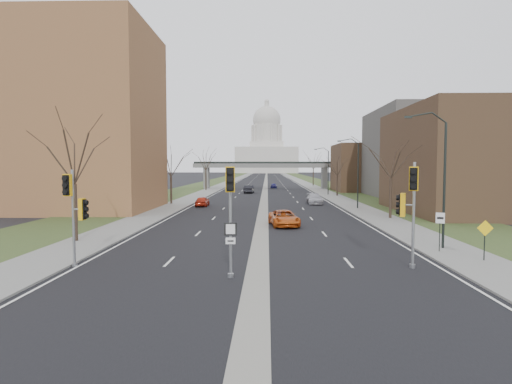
{
  "coord_description": "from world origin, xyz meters",
  "views": [
    {
      "loc": [
        0.49,
        -21.53,
        5.37
      ],
      "look_at": [
        -0.29,
        8.01,
        3.58
      ],
      "focal_mm": 30.0,
      "sensor_mm": 36.0,
      "label": 1
    }
  ],
  "objects_px": {
    "speed_limit_sign": "(440,225)",
    "car_right_near": "(284,218)",
    "car_left_near": "(202,201)",
    "car_left_far": "(249,189)",
    "car_right_mid": "(314,199)",
    "car_right_far": "(274,186)",
    "signal_pole_right": "(409,199)",
    "signal_pole_median": "(230,201)",
    "warning_sign": "(485,234)",
    "signal_pole_left": "(75,204)"
  },
  "relations": [
    {
      "from": "signal_pole_left",
      "to": "signal_pole_median",
      "type": "xyz_separation_m",
      "value": [
        8.38,
        -2.1,
        0.35
      ]
    },
    {
      "from": "speed_limit_sign",
      "to": "car_left_near",
      "type": "height_order",
      "value": "speed_limit_sign"
    },
    {
      "from": "speed_limit_sign",
      "to": "car_left_far",
      "type": "bearing_deg",
      "value": 124.76
    },
    {
      "from": "signal_pole_median",
      "to": "signal_pole_right",
      "type": "xyz_separation_m",
      "value": [
        9.13,
        2.35,
        -0.09
      ]
    },
    {
      "from": "car_left_near",
      "to": "car_right_far",
      "type": "height_order",
      "value": "car_left_near"
    },
    {
      "from": "speed_limit_sign",
      "to": "car_right_near",
      "type": "distance_m",
      "value": 14.99
    },
    {
      "from": "signal_pole_right",
      "to": "car_left_far",
      "type": "xyz_separation_m",
      "value": [
        -10.99,
        62.57,
        -2.87
      ]
    },
    {
      "from": "signal_pole_median",
      "to": "signal_pole_right",
      "type": "height_order",
      "value": "signal_pole_right"
    },
    {
      "from": "speed_limit_sign",
      "to": "car_left_far",
      "type": "relative_size",
      "value": 0.5
    },
    {
      "from": "speed_limit_sign",
      "to": "car_left_far",
      "type": "height_order",
      "value": "speed_limit_sign"
    },
    {
      "from": "car_left_far",
      "to": "car_right_near",
      "type": "xyz_separation_m",
      "value": [
        5.11,
        -46.67,
        -0.09
      ]
    },
    {
      "from": "signal_pole_right",
      "to": "warning_sign",
      "type": "distance_m",
      "value": 5.39
    },
    {
      "from": "car_left_near",
      "to": "signal_pole_left",
      "type": "bearing_deg",
      "value": 87.5
    },
    {
      "from": "signal_pole_left",
      "to": "car_right_far",
      "type": "height_order",
      "value": "signal_pole_left"
    },
    {
      "from": "car_left_near",
      "to": "warning_sign",
      "type": "bearing_deg",
      "value": 122.1
    },
    {
      "from": "car_left_near",
      "to": "car_left_far",
      "type": "xyz_separation_m",
      "value": [
        5.1,
        28.05,
        0.12
      ]
    },
    {
      "from": "speed_limit_sign",
      "to": "signal_pole_median",
      "type": "bearing_deg",
      "value": -131.53
    },
    {
      "from": "car_right_far",
      "to": "speed_limit_sign",
      "type": "bearing_deg",
      "value": -79.35
    },
    {
      "from": "signal_pole_right",
      "to": "speed_limit_sign",
      "type": "xyz_separation_m",
      "value": [
        3.23,
        4.04,
        -1.89
      ]
    },
    {
      "from": "car_left_near",
      "to": "car_left_far",
      "type": "distance_m",
      "value": 28.52
    },
    {
      "from": "warning_sign",
      "to": "car_right_near",
      "type": "distance_m",
      "value": 17.84
    },
    {
      "from": "signal_pole_left",
      "to": "signal_pole_right",
      "type": "distance_m",
      "value": 17.51
    },
    {
      "from": "speed_limit_sign",
      "to": "warning_sign",
      "type": "bearing_deg",
      "value": -37.78
    },
    {
      "from": "signal_pole_right",
      "to": "car_right_near",
      "type": "xyz_separation_m",
      "value": [
        -5.88,
        15.9,
        -2.95
      ]
    },
    {
      "from": "car_right_near",
      "to": "car_right_mid",
      "type": "relative_size",
      "value": 1.02
    },
    {
      "from": "car_left_far",
      "to": "car_right_near",
      "type": "distance_m",
      "value": 46.95
    },
    {
      "from": "speed_limit_sign",
      "to": "car_right_near",
      "type": "relative_size",
      "value": 0.47
    },
    {
      "from": "signal_pole_median",
      "to": "speed_limit_sign",
      "type": "xyz_separation_m",
      "value": [
        12.35,
        6.39,
        -1.98
      ]
    },
    {
      "from": "warning_sign",
      "to": "car_right_mid",
      "type": "height_order",
      "value": "warning_sign"
    },
    {
      "from": "signal_pole_left",
      "to": "car_left_near",
      "type": "relative_size",
      "value": 1.32
    },
    {
      "from": "speed_limit_sign",
      "to": "warning_sign",
      "type": "distance_m",
      "value": 2.89
    },
    {
      "from": "signal_pole_median",
      "to": "car_right_mid",
      "type": "bearing_deg",
      "value": 74.2
    },
    {
      "from": "speed_limit_sign",
      "to": "signal_pole_right",
      "type": "bearing_deg",
      "value": -107.51
    },
    {
      "from": "signal_pole_left",
      "to": "signal_pole_median",
      "type": "height_order",
      "value": "signal_pole_median"
    },
    {
      "from": "car_left_near",
      "to": "car_right_near",
      "type": "xyz_separation_m",
      "value": [
        10.21,
        -18.61,
        0.04
      ]
    },
    {
      "from": "car_right_mid",
      "to": "car_right_near",
      "type": "bearing_deg",
      "value": -103.35
    },
    {
      "from": "car_right_mid",
      "to": "car_right_far",
      "type": "height_order",
      "value": "car_right_mid"
    },
    {
      "from": "signal_pole_median",
      "to": "speed_limit_sign",
      "type": "distance_m",
      "value": 14.05
    },
    {
      "from": "warning_sign",
      "to": "car_right_near",
      "type": "bearing_deg",
      "value": 129.56
    },
    {
      "from": "speed_limit_sign",
      "to": "car_right_mid",
      "type": "bearing_deg",
      "value": 117.6
    },
    {
      "from": "speed_limit_sign",
      "to": "car_right_mid",
      "type": "height_order",
      "value": "speed_limit_sign"
    },
    {
      "from": "signal_pole_left",
      "to": "speed_limit_sign",
      "type": "distance_m",
      "value": 21.23
    },
    {
      "from": "signal_pole_median",
      "to": "signal_pole_right",
      "type": "relative_size",
      "value": 0.96
    },
    {
      "from": "signal_pole_right",
      "to": "car_left_near",
      "type": "height_order",
      "value": "signal_pole_right"
    },
    {
      "from": "signal_pole_left",
      "to": "signal_pole_right",
      "type": "bearing_deg",
      "value": 5.07
    },
    {
      "from": "signal_pole_median",
      "to": "signal_pole_right",
      "type": "distance_m",
      "value": 9.43
    },
    {
      "from": "speed_limit_sign",
      "to": "warning_sign",
      "type": "xyz_separation_m",
      "value": [
        1.49,
        -2.47,
        -0.19
      ]
    },
    {
      "from": "car_right_near",
      "to": "car_right_mid",
      "type": "bearing_deg",
      "value": 69.79
    },
    {
      "from": "signal_pole_median",
      "to": "car_left_near",
      "type": "distance_m",
      "value": 37.64
    },
    {
      "from": "signal_pole_left",
      "to": "car_right_mid",
      "type": "relative_size",
      "value": 1.05
    }
  ]
}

